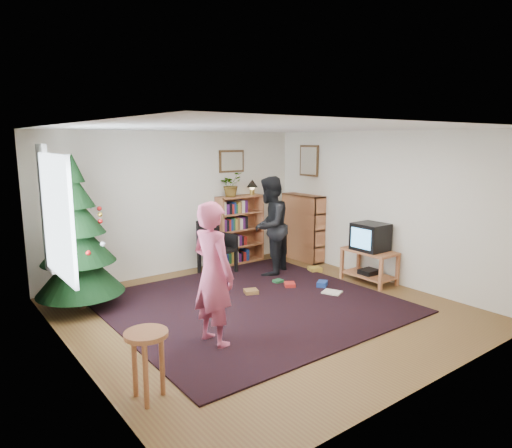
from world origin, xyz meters
TOP-DOWN VIEW (x-y plane):
  - floor at (0.00, 0.00)m, footprint 5.00×5.00m
  - ceiling at (0.00, 0.00)m, footprint 5.00×5.00m
  - wall_back at (0.00, 2.50)m, footprint 5.00×0.02m
  - wall_front at (0.00, -2.50)m, footprint 5.00×0.02m
  - wall_left at (-2.50, 0.00)m, footprint 0.02×5.00m
  - wall_right at (2.50, 0.00)m, footprint 0.02×5.00m
  - rug at (0.00, 0.30)m, footprint 3.80×3.60m
  - window_pane at (-2.47, 0.60)m, footprint 0.04×1.20m
  - curtain at (-2.43, 1.30)m, footprint 0.06×0.35m
  - picture_back at (1.15, 2.48)m, footprint 0.55×0.03m
  - picture_right at (2.48, 1.75)m, footprint 0.03×0.50m
  - christmas_tree at (-1.99, 1.64)m, footprint 1.20×1.20m
  - bookshelf_back at (1.24, 2.34)m, footprint 0.95×0.30m
  - bookshelf_right at (2.34, 1.75)m, footprint 0.30×0.95m
  - tv_stand at (2.22, -0.01)m, footprint 0.49×0.88m
  - crt_tv at (2.22, -0.01)m, footprint 0.48×0.51m
  - armchair at (0.47, 2.04)m, footprint 0.62×0.62m
  - stool at (-2.20, -1.10)m, footprint 0.40×0.40m
  - person_standing at (-1.10, -0.46)m, footprint 0.48×0.66m
  - person_by_chair at (1.18, 1.36)m, footprint 1.06×0.99m
  - potted_plant at (1.04, 2.34)m, footprint 0.49×0.45m
  - table_lamp at (1.54, 2.34)m, footprint 0.22×0.22m
  - floor_clutter at (0.96, 0.61)m, footprint 2.19×1.37m

SIDE VIEW (x-z plane):
  - floor at x=0.00m, z-range 0.00..0.00m
  - rug at x=0.00m, z-range 0.00..0.02m
  - floor_clutter at x=0.96m, z-range 0.00..0.08m
  - tv_stand at x=2.22m, z-range 0.05..0.60m
  - stool at x=-2.20m, z-range 0.18..0.84m
  - armchair at x=0.47m, z-range 0.04..0.99m
  - bookshelf_back at x=1.24m, z-range 0.01..1.31m
  - bookshelf_right at x=2.34m, z-range 0.01..1.31m
  - crt_tv at x=2.22m, z-range 0.55..1.00m
  - person_standing at x=-1.10m, z-range 0.00..1.68m
  - person_by_chair at x=1.18m, z-range 0.00..1.73m
  - christmas_tree at x=-1.99m, z-range -0.18..1.99m
  - wall_back at x=0.00m, z-range 0.00..2.50m
  - wall_front at x=0.00m, z-range 0.00..2.50m
  - wall_left at x=-2.50m, z-range 0.00..2.50m
  - wall_right at x=2.50m, z-range 0.00..2.50m
  - table_lamp at x=1.54m, z-range 1.35..1.65m
  - window_pane at x=-2.47m, z-range 0.80..2.20m
  - curtain at x=-2.43m, z-range 0.70..2.30m
  - potted_plant at x=1.04m, z-range 1.30..1.76m
  - picture_back at x=1.15m, z-range 1.74..2.16m
  - picture_right at x=2.48m, z-range 1.65..2.25m
  - ceiling at x=0.00m, z-range 2.50..2.50m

